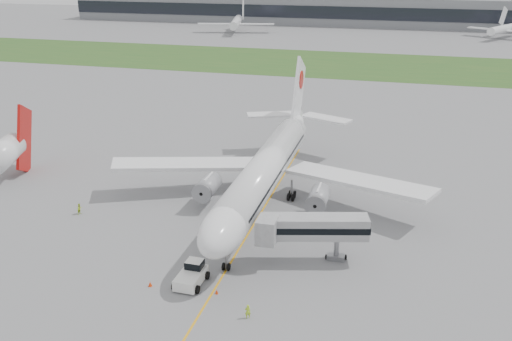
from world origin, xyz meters
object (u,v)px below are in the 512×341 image
(jet_bridge, at_px, (309,228))
(neighbor_aircraft, at_px, (7,151))
(airliner, at_px, (267,167))
(ground_crew_near, at_px, (248,311))
(pushback_tug, at_px, (192,274))

(jet_bridge, bearing_deg, neighbor_aircraft, 150.55)
(airliner, bearing_deg, ground_crew_near, -80.06)
(pushback_tug, bearing_deg, neighbor_aircraft, 152.66)
(pushback_tug, bearing_deg, jet_bridge, 35.40)
(jet_bridge, height_order, ground_crew_near, jet_bridge)
(jet_bridge, relative_size, neighbor_aircraft, 0.86)
(neighbor_aircraft, bearing_deg, pushback_tug, -45.85)
(pushback_tug, relative_size, neighbor_aircraft, 0.31)
(ground_crew_near, bearing_deg, neighbor_aircraft, -50.53)
(neighbor_aircraft, bearing_deg, airliner, -14.93)
(airliner, distance_m, neighbor_aircraft, 42.57)
(airliner, height_order, pushback_tug, airliner)
(ground_crew_near, xyz_separation_m, neighbor_aircraft, (-47.46, 26.46, 3.98))
(jet_bridge, relative_size, ground_crew_near, 8.16)
(ground_crew_near, bearing_deg, pushback_tug, -52.88)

